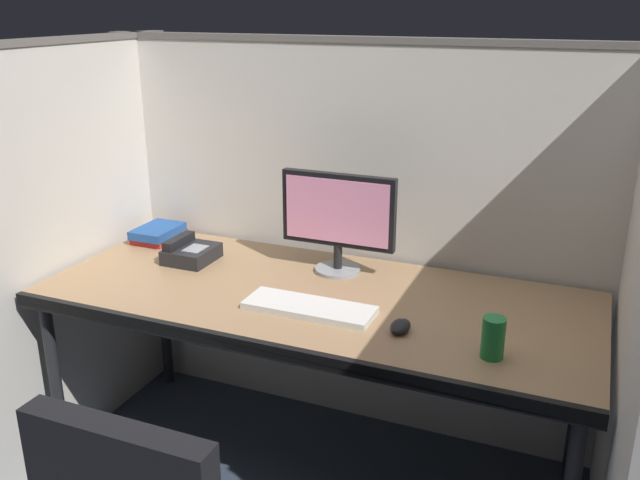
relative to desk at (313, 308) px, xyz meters
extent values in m
cube|color=beige|center=(0.00, 0.46, 0.08)|extent=(2.20, 0.05, 1.55)
cube|color=#605B56|center=(0.00, 0.46, 0.87)|extent=(2.21, 0.06, 0.02)
cube|color=beige|center=(-0.99, -0.09, 0.08)|extent=(0.05, 1.40, 1.55)
cube|color=#605B56|center=(-0.99, -0.09, 0.87)|extent=(0.06, 1.41, 0.02)
cube|color=beige|center=(0.99, -0.09, 0.08)|extent=(0.05, 1.40, 1.55)
cube|color=#997551|center=(0.00, 0.01, 0.03)|extent=(1.90, 0.80, 0.04)
cube|color=black|center=(0.00, -0.38, 0.03)|extent=(1.90, 0.02, 0.05)
cylinder|color=black|center=(-0.89, -0.33, -0.34)|extent=(0.04, 0.04, 0.70)
cylinder|color=black|center=(-0.89, 0.35, -0.34)|extent=(0.04, 0.04, 0.70)
cylinder|color=black|center=(0.89, 0.35, -0.34)|extent=(0.04, 0.04, 0.70)
cylinder|color=gray|center=(0.00, 0.24, 0.06)|extent=(0.17, 0.17, 0.01)
cylinder|color=black|center=(0.00, 0.24, 0.11)|extent=(0.03, 0.03, 0.09)
cube|color=black|center=(0.00, 0.24, 0.29)|extent=(0.43, 0.03, 0.27)
cube|color=pink|center=(0.00, 0.22, 0.29)|extent=(0.39, 0.01, 0.23)
cube|color=silver|center=(0.04, -0.12, 0.06)|extent=(0.43, 0.15, 0.02)
ellipsoid|color=black|center=(0.35, -0.15, 0.07)|extent=(0.06, 0.10, 0.03)
cylinder|color=#59595B|center=(0.35, -0.13, 0.08)|extent=(0.01, 0.01, 0.01)
cylinder|color=#197233|center=(0.64, -0.20, 0.11)|extent=(0.07, 0.07, 0.12)
cube|color=black|center=(-0.56, 0.12, 0.08)|extent=(0.17, 0.19, 0.06)
cube|color=black|center=(-0.62, 0.12, 0.12)|extent=(0.04, 0.17, 0.03)
cube|color=gray|center=(-0.54, 0.11, 0.11)|extent=(0.07, 0.09, 0.00)
cube|color=#B22626|center=(-0.83, 0.28, 0.06)|extent=(0.15, 0.21, 0.03)
cube|color=#1E478C|center=(-0.82, 0.27, 0.09)|extent=(0.15, 0.21, 0.03)
camera|label=1|loc=(0.84, -1.97, 1.00)|focal=38.14mm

